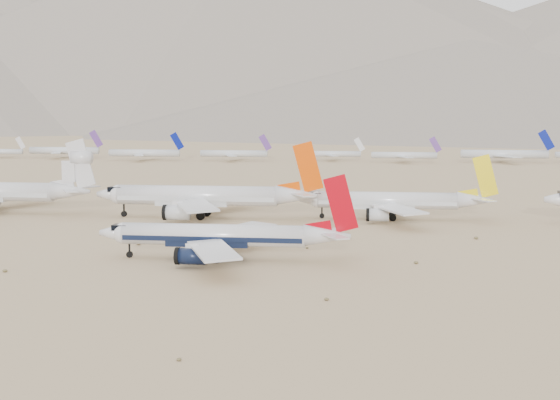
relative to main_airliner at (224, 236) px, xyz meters
name	(u,v)px	position (x,y,z in m)	size (l,w,h in m)	color
ground	(278,262)	(9.94, -0.74, -4.36)	(7000.00, 7000.00, 0.00)	#997F59
main_airliner	(224,236)	(0.00, 0.00, 0.00)	(44.94, 43.89, 15.86)	silver
row2_gold_tail	(395,201)	(31.45, 59.11, 0.29)	(46.66, 45.63, 16.61)	silver
row2_orange_tail	(206,197)	(-16.02, 55.48, 1.17)	(55.30, 54.10, 19.73)	silver
distant_storage_row	(494,154)	(88.52, 302.87, 0.09)	(659.96, 62.57, 15.89)	silver
mountain_range	(408,40)	(80.12, 1647.27, 185.96)	(7354.00, 3024.00, 470.00)	slate
desert_scrub	(280,305)	(14.66, -33.20, -4.07)	(261.14, 121.67, 0.63)	brown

